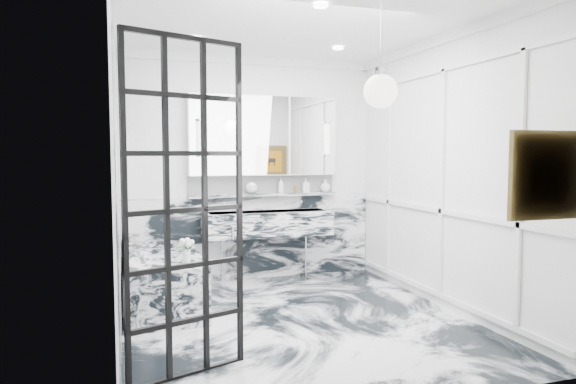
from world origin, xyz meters
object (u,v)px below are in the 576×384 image
object	(u,v)px
crittall_door	(186,210)
trough_sink	(268,223)
mirror_cabinet	(264,136)
bathtub	(163,280)

from	to	relation	value
crittall_door	trough_sink	distance (m)	2.81
crittall_door	mirror_cabinet	bearing A→B (deg)	44.26
trough_sink	crittall_door	bearing A→B (deg)	-117.46
bathtub	mirror_cabinet	bearing A→B (deg)	32.06
mirror_cabinet	trough_sink	bearing A→B (deg)	-90.00
trough_sink	mirror_cabinet	size ratio (longest dim) A/B	0.84
crittall_door	trough_sink	bearing A→B (deg)	42.72
crittall_door	bathtub	size ratio (longest dim) A/B	1.45
mirror_cabinet	bathtub	bearing A→B (deg)	-147.94
crittall_door	mirror_cabinet	xyz separation A→B (m)	(1.28, 2.63, 0.63)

